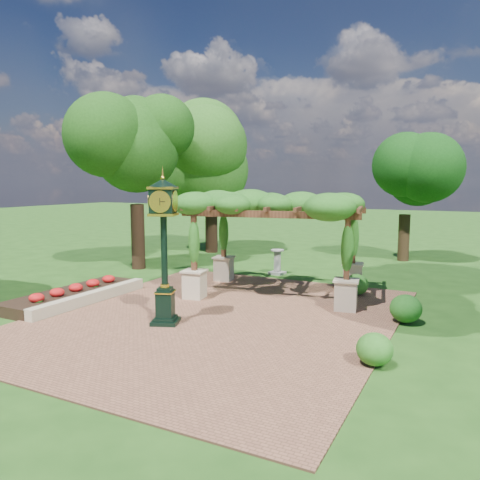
% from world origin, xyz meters
% --- Properties ---
extents(ground, '(120.00, 120.00, 0.00)m').
position_xyz_m(ground, '(0.00, 0.00, 0.00)').
color(ground, '#1E4714').
rests_on(ground, ground).
extents(brick_plaza, '(10.00, 12.00, 0.04)m').
position_xyz_m(brick_plaza, '(0.00, 1.00, 0.02)').
color(brick_plaza, brown).
rests_on(brick_plaza, ground).
extents(border_wall, '(0.35, 5.00, 0.40)m').
position_xyz_m(border_wall, '(-4.60, 0.50, 0.20)').
color(border_wall, '#C6B793').
rests_on(border_wall, ground).
extents(flower_bed, '(1.50, 5.00, 0.36)m').
position_xyz_m(flower_bed, '(-5.50, 0.50, 0.18)').
color(flower_bed, red).
rests_on(flower_bed, ground).
extents(pedestal_clock, '(1.07, 1.07, 4.21)m').
position_xyz_m(pedestal_clock, '(-0.99, -0.28, 2.52)').
color(pedestal_clock, black).
rests_on(pedestal_clock, brick_plaza).
extents(pergola, '(6.55, 4.72, 3.78)m').
position_xyz_m(pergola, '(0.45, 4.59, 3.10)').
color(pergola, beige).
rests_on(pergola, brick_plaza).
extents(sundial, '(0.68, 0.68, 1.10)m').
position_xyz_m(sundial, '(-0.96, 8.04, 0.48)').
color(sundial, '#989890').
rests_on(sundial, ground).
extents(shrub_front, '(0.85, 0.85, 0.73)m').
position_xyz_m(shrub_front, '(4.97, -0.70, 0.40)').
color(shrub_front, '#28631C').
rests_on(shrub_front, brick_plaza).
extents(shrub_mid, '(1.14, 1.14, 0.81)m').
position_xyz_m(shrub_mid, '(5.14, 2.95, 0.45)').
color(shrub_mid, '#1E5819').
rests_on(shrub_mid, brick_plaza).
extents(shrub_back, '(1.02, 1.02, 0.76)m').
position_xyz_m(shrub_back, '(3.10, 5.63, 0.42)').
color(shrub_back, '#28611C').
rests_on(shrub_back, brick_plaza).
extents(tree_west_near, '(3.69, 3.69, 7.85)m').
position_xyz_m(tree_west_near, '(-7.33, 6.32, 5.37)').
color(tree_west_near, black).
rests_on(tree_west_near, ground).
extents(tree_west_far, '(4.59, 4.59, 7.87)m').
position_xyz_m(tree_west_far, '(-6.87, 12.34, 5.40)').
color(tree_west_far, black).
rests_on(tree_west_far, ground).
extents(tree_north, '(3.35, 3.35, 6.21)m').
position_xyz_m(tree_north, '(3.49, 14.32, 4.26)').
color(tree_north, '#342414').
rests_on(tree_north, ground).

